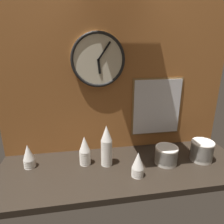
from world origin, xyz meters
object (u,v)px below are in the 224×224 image
at_px(wall_clock, 98,60).
at_px(cup_stack_center_right, 138,164).
at_px(cup_stack_center, 107,145).
at_px(bowl_stack_far_right, 202,150).
at_px(cup_stack_far_left, 29,156).
at_px(menu_board, 157,107).
at_px(cup_stack_center_left, 85,150).
at_px(bowl_stack_right, 166,155).

bearing_deg(wall_clock, cup_stack_center_right, -62.01).
relative_size(cup_stack_center, bowl_stack_far_right, 1.85).
height_order(cup_stack_far_left, menu_board, menu_board).
height_order(cup_stack_far_left, wall_clock, wall_clock).
distance_m(cup_stack_far_left, bowl_stack_far_right, 1.14).
xyz_separation_m(cup_stack_far_left, wall_clock, (0.47, 0.14, 0.58)).
height_order(cup_stack_center_right, cup_stack_far_left, same).
relative_size(cup_stack_far_left, bowl_stack_far_right, 1.06).
bearing_deg(bowl_stack_far_right, cup_stack_center_left, 173.93).
xyz_separation_m(cup_stack_center_left, bowl_stack_right, (0.53, -0.08, -0.04)).
distance_m(cup_stack_center_right, cup_stack_far_left, 0.69).
distance_m(cup_stack_far_left, menu_board, 0.94).
distance_m(cup_stack_center_left, bowl_stack_right, 0.54).
bearing_deg(bowl_stack_right, cup_stack_center_right, -155.89).
distance_m(cup_stack_center_left, wall_clock, 0.59).
xyz_separation_m(cup_stack_center_right, menu_board, (0.24, 0.36, 0.23)).
bearing_deg(menu_board, bowl_stack_right, -94.08).
height_order(cup_stack_far_left, bowl_stack_far_right, cup_stack_far_left).
relative_size(cup_stack_center, bowl_stack_right, 1.85).
relative_size(cup_stack_far_left, bowl_stack_right, 1.06).
relative_size(bowl_stack_right, menu_board, 0.34).
bearing_deg(cup_stack_center_left, cup_stack_center, -12.41).
xyz_separation_m(cup_stack_center, bowl_stack_far_right, (0.64, -0.05, -0.07)).
distance_m(cup_stack_far_left, wall_clock, 0.76).
relative_size(cup_stack_center_left, cup_stack_center, 0.71).
xyz_separation_m(wall_clock, menu_board, (0.43, 0.01, -0.34)).
bearing_deg(wall_clock, cup_stack_center, -83.76).
relative_size(bowl_stack_right, wall_clock, 0.42).
bearing_deg(menu_board, cup_stack_far_left, -170.34).
bearing_deg(bowl_stack_right, cup_stack_center_left, 171.24).
bearing_deg(cup_stack_center_left, cup_stack_center_right, -30.97).
relative_size(cup_stack_center, cup_stack_center_right, 1.75).
distance_m(cup_stack_center_right, wall_clock, 0.70).
distance_m(bowl_stack_right, menu_board, 0.36).
distance_m(bowl_stack_right, wall_clock, 0.76).
height_order(cup_stack_center_left, bowl_stack_far_right, cup_stack_center_left).
xyz_separation_m(cup_stack_center_right, bowl_stack_right, (0.23, 0.10, -0.02)).
bearing_deg(wall_clock, bowl_stack_far_right, -20.72).
bearing_deg(cup_stack_center_left, wall_clock, 55.15).
bearing_deg(cup_stack_center_right, cup_stack_center_left, 149.03).
bearing_deg(cup_stack_far_left, bowl_stack_right, -6.81).
bearing_deg(cup_stack_center_right, cup_stack_far_left, 162.60).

